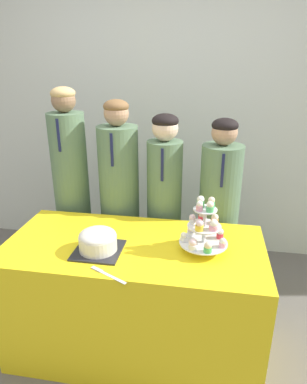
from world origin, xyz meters
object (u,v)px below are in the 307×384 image
(student_1, at_px, (120,210))
(student_2, at_px, (164,216))
(round_cake, at_px, (98,240))
(student_0, at_px, (73,201))
(student_3, at_px, (218,223))
(cupcake_stand, at_px, (204,227))
(cake_knife, at_px, (103,272))

(student_1, relative_size, student_2, 1.06)
(student_1, xyz_separation_m, student_2, (0.33, -0.00, -0.02))
(round_cake, bearing_deg, student_0, 122.51)
(student_3, bearing_deg, cupcake_stand, -99.67)
(cake_knife, xyz_separation_m, student_3, (0.58, 0.84, -0.09))
(cupcake_stand, height_order, student_0, student_0)
(student_0, relative_size, student_3, 1.13)
(student_2, bearing_deg, cupcake_stand, -61.42)
(student_2, bearing_deg, round_cake, -113.47)
(student_2, xyz_separation_m, student_3, (0.39, 0.00, -0.03))
(student_0, xyz_separation_m, student_3, (1.08, -0.00, -0.10))
(cake_knife, xyz_separation_m, student_2, (0.19, 0.84, -0.06))
(round_cake, xyz_separation_m, student_0, (-0.41, 0.65, -0.06))
(round_cake, distance_m, student_0, 0.77)
(cupcake_stand, bearing_deg, student_2, 118.58)
(cake_knife, distance_m, cupcake_stand, 0.59)
(cupcake_stand, height_order, student_2, student_2)
(cake_knife, distance_m, student_3, 1.03)
(round_cake, bearing_deg, student_2, 66.53)
(round_cake, height_order, student_1, student_1)
(cake_knife, xyz_separation_m, cupcake_stand, (0.49, 0.30, 0.14))
(student_1, bearing_deg, round_cake, -85.75)
(cupcake_stand, relative_size, student_3, 0.22)
(round_cake, xyz_separation_m, cake_knife, (0.09, -0.20, -0.06))
(round_cake, distance_m, student_1, 0.66)
(student_0, height_order, student_3, student_0)
(cupcake_stand, relative_size, student_1, 0.21)
(cake_knife, relative_size, student_0, 0.13)
(student_1, bearing_deg, student_3, -0.00)
(round_cake, bearing_deg, student_3, 44.14)
(round_cake, xyz_separation_m, cupcake_stand, (0.57, 0.11, 0.08))
(cupcake_stand, xyz_separation_m, student_0, (-0.99, 0.54, -0.14))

